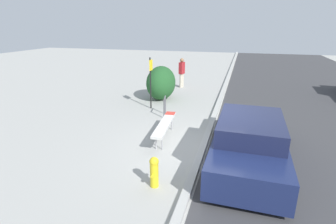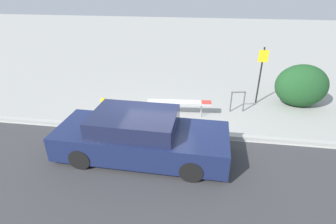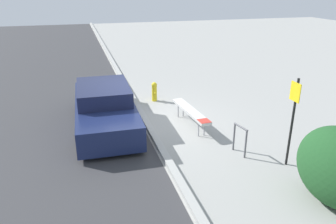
{
  "view_description": "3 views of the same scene",
  "coord_description": "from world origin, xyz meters",
  "px_view_note": "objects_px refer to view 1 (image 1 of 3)",
  "views": [
    {
      "loc": [
        -7.14,
        -0.97,
        3.65
      ],
      "look_at": [
        0.49,
        1.22,
        0.99
      ],
      "focal_mm": 28.0,
      "sensor_mm": 36.0,
      "label": 1
    },
    {
      "loc": [
        1.49,
        -7.35,
        4.55
      ],
      "look_at": [
        0.36,
        0.17,
        0.71
      ],
      "focal_mm": 28.0,
      "sensor_mm": 36.0,
      "label": 2
    },
    {
      "loc": [
        9.89,
        -2.03,
        4.37
      ],
      "look_at": [
        1.71,
        0.29,
        1.02
      ],
      "focal_mm": 35.0,
      "sensor_mm": 36.0,
      "label": 3
    }
  ],
  "objects_px": {
    "sign_post": "(151,78)",
    "fire_hydrant": "(154,171)",
    "bench": "(165,124)",
    "bike_rack": "(165,105)",
    "parked_car_near": "(249,140)",
    "pedestrian": "(182,72)"
  },
  "relations": [
    {
      "from": "sign_post",
      "to": "pedestrian",
      "type": "bearing_deg",
      "value": -4.6
    },
    {
      "from": "bench",
      "to": "bike_rack",
      "type": "relative_size",
      "value": 2.87
    },
    {
      "from": "parked_car_near",
      "to": "sign_post",
      "type": "bearing_deg",
      "value": 49.07
    },
    {
      "from": "fire_hydrant",
      "to": "pedestrian",
      "type": "xyz_separation_m",
      "value": [
        10.23,
        1.74,
        0.53
      ]
    },
    {
      "from": "bench",
      "to": "parked_car_near",
      "type": "bearing_deg",
      "value": -111.59
    },
    {
      "from": "pedestrian",
      "to": "parked_car_near",
      "type": "bearing_deg",
      "value": -139.33
    },
    {
      "from": "bench",
      "to": "fire_hydrant",
      "type": "relative_size",
      "value": 3.1
    },
    {
      "from": "bike_rack",
      "to": "parked_car_near",
      "type": "distance_m",
      "value": 4.45
    },
    {
      "from": "pedestrian",
      "to": "sign_post",
      "type": "bearing_deg",
      "value": -168.74
    },
    {
      "from": "sign_post",
      "to": "parked_car_near",
      "type": "bearing_deg",
      "value": -132.2
    },
    {
      "from": "parked_car_near",
      "to": "bench",
      "type": "bearing_deg",
      "value": 74.27
    },
    {
      "from": "bike_rack",
      "to": "fire_hydrant",
      "type": "relative_size",
      "value": 1.08
    },
    {
      "from": "bench",
      "to": "parked_car_near",
      "type": "distance_m",
      "value": 2.79
    },
    {
      "from": "pedestrian",
      "to": "parked_car_near",
      "type": "xyz_separation_m",
      "value": [
        -8.33,
        -3.85,
        -0.32
      ]
    },
    {
      "from": "sign_post",
      "to": "bike_rack",
      "type": "bearing_deg",
      "value": -133.51
    },
    {
      "from": "pedestrian",
      "to": "bike_rack",
      "type": "bearing_deg",
      "value": -158.42
    },
    {
      "from": "bench",
      "to": "fire_hydrant",
      "type": "height_order",
      "value": "fire_hydrant"
    },
    {
      "from": "bench",
      "to": "sign_post",
      "type": "distance_m",
      "value": 3.49
    },
    {
      "from": "sign_post",
      "to": "fire_hydrant",
      "type": "xyz_separation_m",
      "value": [
        -5.72,
        -2.1,
        -0.98
      ]
    },
    {
      "from": "fire_hydrant",
      "to": "pedestrian",
      "type": "relative_size",
      "value": 0.44
    },
    {
      "from": "fire_hydrant",
      "to": "parked_car_near",
      "type": "relative_size",
      "value": 0.16
    },
    {
      "from": "bench",
      "to": "sign_post",
      "type": "relative_size",
      "value": 1.03
    }
  ]
}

